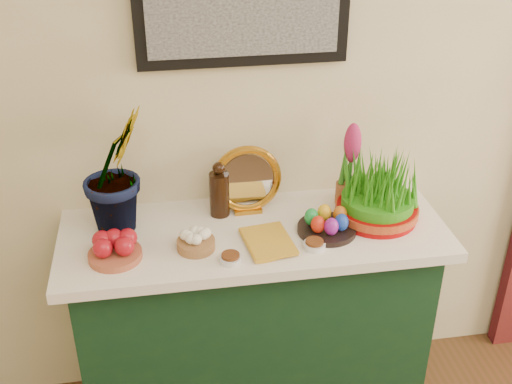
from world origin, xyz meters
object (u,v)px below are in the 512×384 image
sideboard (254,327)px  hyacinth_green (114,151)px  mirror (247,180)px  wheatgrass_sabzeh (378,192)px  book (246,245)px

sideboard → hyacinth_green: hyacinth_green is taller
hyacinth_green → mirror: 0.50m
sideboard → mirror: (-0.00, 0.13, 0.59)m
sideboard → wheatgrass_sabzeh: 0.74m
wheatgrass_sabzeh → sideboard: bearing=179.8°
sideboard → mirror: mirror is taller
hyacinth_green → mirror: (0.47, 0.04, -0.18)m
hyacinth_green → mirror: hyacinth_green is taller
sideboard → book: book is taller
hyacinth_green → wheatgrass_sabzeh: hyacinth_green is taller
sideboard → hyacinth_green: (-0.47, 0.09, 0.77)m
mirror → book: bearing=-99.2°
mirror → wheatgrass_sabzeh: bearing=-16.4°
book → wheatgrass_sabzeh: (0.51, 0.12, 0.10)m
mirror → wheatgrass_sabzeh: mirror is taller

